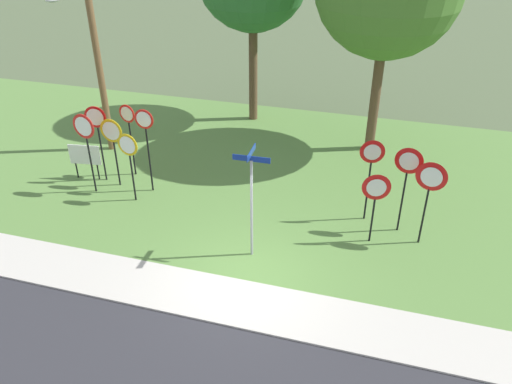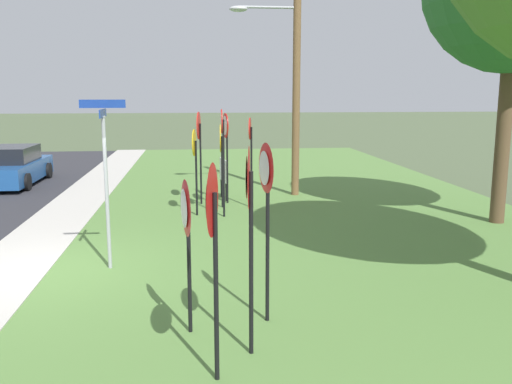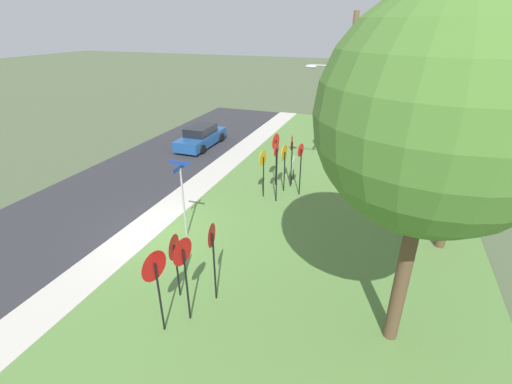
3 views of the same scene
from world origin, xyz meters
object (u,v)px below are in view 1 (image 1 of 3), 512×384
at_px(stop_sign_near_left, 129,153).
at_px(stop_sign_center_tall, 129,126).
at_px(yield_sign_near_right, 407,170).
at_px(notice_board, 85,156).
at_px(yield_sign_far_left, 376,193).
at_px(utility_pole, 91,33).
at_px(stop_sign_far_left, 97,127).
at_px(stop_sign_near_right, 112,138).
at_px(stop_sign_far_center, 146,134).
at_px(street_name_post, 252,195).
at_px(yield_sign_far_right, 371,162).
at_px(yield_sign_near_left, 430,184).
at_px(stop_sign_far_right, 85,136).

relative_size(stop_sign_near_left, stop_sign_center_tall, 0.90).
relative_size(yield_sign_near_right, notice_board, 2.13).
bearing_deg(stop_sign_near_left, notice_board, 166.31).
bearing_deg(yield_sign_far_left, utility_pole, 152.21).
bearing_deg(yield_sign_far_left, stop_sign_far_left, 163.02).
height_order(stop_sign_near_left, stop_sign_near_right, stop_sign_near_right).
bearing_deg(stop_sign_far_center, stop_sign_far_left, 174.40).
bearing_deg(street_name_post, notice_board, 157.02).
xyz_separation_m(street_name_post, notice_board, (-6.65, 2.52, -1.03)).
distance_m(stop_sign_center_tall, yield_sign_far_right, 8.02).
xyz_separation_m(yield_sign_near_left, yield_sign_far_right, (-1.60, 0.80, 0.04)).
xyz_separation_m(stop_sign_far_center, utility_pole, (-2.95, 2.34, 2.36)).
distance_m(stop_sign_near_right, yield_sign_near_left, 9.76).
height_order(stop_sign_near_left, notice_board, stop_sign_near_left).
relative_size(stop_sign_near_right, yield_sign_far_right, 0.92).
bearing_deg(yield_sign_near_left, stop_sign_far_center, -172.67).
bearing_deg(stop_sign_center_tall, stop_sign_near_left, -51.39).
bearing_deg(stop_sign_far_right, yield_sign_far_right, 13.20).
xyz_separation_m(stop_sign_far_left, utility_pole, (-1.10, 2.14, 2.44)).
xyz_separation_m(stop_sign_near_left, stop_sign_far_right, (-1.53, 0.14, 0.32)).
bearing_deg(stop_sign_far_right, notice_board, 142.08).
bearing_deg(stop_sign_near_right, stop_sign_near_left, -34.08).
distance_m(stop_sign_far_left, yield_sign_near_right, 9.77).
distance_m(stop_sign_near_right, notice_board, 1.57).
relative_size(stop_sign_far_right, yield_sign_far_left, 1.27).
bearing_deg(stop_sign_far_center, utility_pole, 142.23).
relative_size(stop_sign_far_left, stop_sign_far_right, 0.98).
distance_m(stop_sign_center_tall, yield_sign_near_left, 9.70).
distance_m(stop_sign_near_left, stop_sign_far_left, 1.88).
bearing_deg(stop_sign_near_right, street_name_post, -20.94).
height_order(stop_sign_far_left, notice_board, stop_sign_far_left).
bearing_deg(stop_sign_far_center, street_name_post, -29.11).
bearing_deg(yield_sign_near_left, yield_sign_near_right, 153.62).
bearing_deg(street_name_post, utility_pole, 144.22).
distance_m(stop_sign_near_left, yield_sign_near_left, 8.76).
bearing_deg(stop_sign_far_left, stop_sign_center_tall, 31.34).
bearing_deg(stop_sign_center_tall, stop_sign_far_right, -105.29).
bearing_deg(stop_sign_far_left, stop_sign_far_center, -14.78).
bearing_deg(yield_sign_far_left, stop_sign_near_right, 163.78).
bearing_deg(yield_sign_near_left, street_name_post, -146.41).
distance_m(stop_sign_far_right, yield_sign_near_left, 10.29).
distance_m(stop_sign_near_right, yield_sign_far_left, 8.45).
relative_size(yield_sign_near_left, street_name_post, 0.80).
xyz_separation_m(yield_sign_near_right, notice_board, (-10.41, 0.26, -1.16)).
bearing_deg(street_name_post, yield_sign_far_right, 41.14).
relative_size(yield_sign_near_left, utility_pole, 0.31).
distance_m(stop_sign_far_right, street_name_post, 6.19).
relative_size(stop_sign_near_left, yield_sign_far_left, 1.08).
relative_size(stop_sign_far_center, stop_sign_far_right, 1.05).
height_order(stop_sign_far_right, utility_pole, utility_pole).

